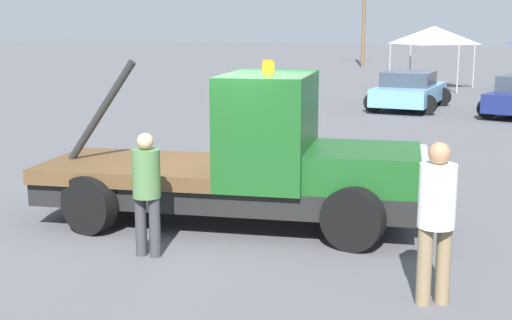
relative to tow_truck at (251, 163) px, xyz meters
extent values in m
plane|color=#545459|center=(-0.35, -0.11, -0.97)|extent=(160.00, 160.00, 0.00)
cube|color=black|center=(-0.35, -0.11, -0.45)|extent=(6.02, 3.41, 0.35)
cube|color=#19511E|center=(1.62, 0.51, 0.00)|extent=(2.04, 2.08, 0.55)
cube|color=silver|center=(2.44, 0.76, -0.02)|extent=(0.64, 1.73, 0.50)
cube|color=#19511E|center=(0.25, 0.08, 0.54)|extent=(1.80, 2.26, 1.63)
cube|color=brown|center=(-1.72, -0.54, -0.16)|extent=(3.33, 2.74, 0.22)
cylinder|color=black|center=(-2.29, -0.71, 0.73)|extent=(1.17, 0.47, 1.63)
cylinder|color=orange|center=(0.25, 0.08, 1.45)|extent=(0.18, 0.18, 0.20)
cylinder|color=black|center=(1.27, 1.38, -0.53)|extent=(0.88, 0.26, 0.88)
cylinder|color=black|center=(1.83, -0.41, -0.53)|extent=(0.88, 0.26, 0.88)
cylinder|color=black|center=(-2.41, 0.23, -0.53)|extent=(0.88, 0.26, 0.88)
cylinder|color=black|center=(-1.85, -1.56, -0.53)|extent=(0.88, 0.26, 0.88)
cylinder|color=#847051|center=(3.22, -1.81, -0.53)|extent=(0.17, 0.17, 0.88)
cylinder|color=#847051|center=(3.39, -1.66, -0.53)|extent=(0.17, 0.17, 0.88)
cylinder|color=white|center=(3.30, -1.74, 0.26)|extent=(0.41, 0.41, 0.70)
sphere|color=#A87A56|center=(3.30, -1.74, 0.73)|extent=(0.24, 0.24, 0.24)
cylinder|color=#38383D|center=(-0.57, -1.98, -0.57)|extent=(0.15, 0.15, 0.81)
cylinder|color=#38383D|center=(-0.37, -1.94, -0.57)|extent=(0.15, 0.15, 0.81)
cylinder|color=#4C7542|center=(-0.47, -1.96, 0.15)|extent=(0.37, 0.37, 0.64)
sphere|color=tan|center=(-0.47, -1.96, 0.58)|extent=(0.22, 0.22, 0.22)
cube|color=#669ED1|center=(-2.31, 15.49, -0.44)|extent=(2.24, 4.37, 0.60)
cube|color=#333D47|center=(-2.29, 15.28, 0.11)|extent=(1.80, 1.91, 0.50)
cylinder|color=black|center=(-3.33, 16.85, -0.63)|extent=(0.68, 0.22, 0.68)
cylinder|color=black|center=(-1.55, 17.00, -0.63)|extent=(0.68, 0.22, 0.68)
cylinder|color=black|center=(-3.08, 13.98, -0.63)|extent=(0.68, 0.22, 0.68)
cylinder|color=black|center=(-1.30, 14.14, -0.63)|extent=(0.68, 0.22, 0.68)
cylinder|color=black|center=(0.68, 14.21, -0.63)|extent=(0.68, 0.22, 0.68)
cylinder|color=#9E9EA3|center=(-5.23, 21.94, 0.05)|extent=(0.07, 0.07, 2.05)
cylinder|color=#9E9EA3|center=(-2.18, 21.94, 0.05)|extent=(0.07, 0.07, 2.05)
cylinder|color=#9E9EA3|center=(-5.23, 24.99, 0.05)|extent=(0.07, 0.07, 2.05)
cylinder|color=#9E9EA3|center=(-2.18, 24.99, 0.05)|extent=(0.07, 0.07, 2.05)
pyramid|color=white|center=(-3.70, 23.46, 1.47)|extent=(3.05, 3.05, 0.80)
cube|color=black|center=(-1.63, 4.69, -0.95)|extent=(0.40, 0.40, 0.04)
cone|color=orange|center=(-1.63, 4.69, -0.70)|extent=(0.36, 0.36, 0.55)
camera|label=1|loc=(5.23, -9.22, 2.12)|focal=50.00mm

